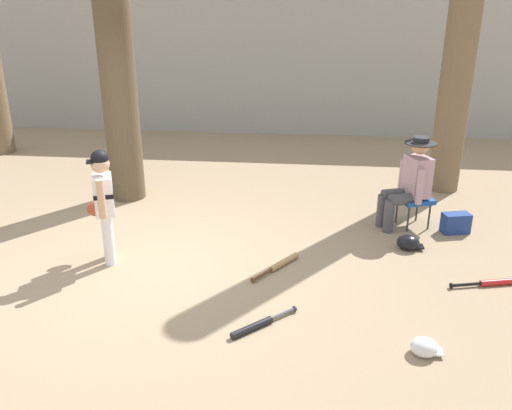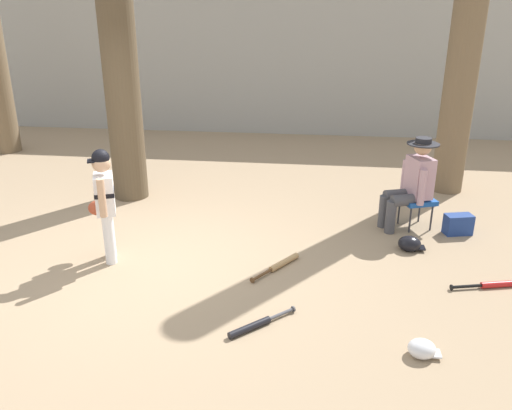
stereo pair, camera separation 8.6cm
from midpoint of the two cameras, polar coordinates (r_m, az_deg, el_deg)
name	(u,v)px [view 1 (the left image)]	position (r m, az deg, el deg)	size (l,w,h in m)	color
ground_plane	(146,269)	(5.95, -12.43, -6.84)	(60.00, 60.00, 0.00)	#9E8466
concrete_back_wall	(234,62)	(11.98, -2.67, 15.42)	(18.00, 0.36, 3.13)	#9E9E99
tree_near_player	(112,10)	(7.71, -15.89, 19.92)	(0.73, 0.73, 6.08)	brown
tree_behind_spectator	(463,30)	(8.36, 21.47, 17.39)	(0.77, 0.77, 5.60)	brown
young_ballplayer	(103,199)	(5.95, -16.80, 0.60)	(0.46, 0.56, 1.31)	white
folding_stool	(414,200)	(7.06, 16.63, 0.53)	(0.51, 0.51, 0.41)	#194C9E
seated_spectator	(410,180)	(6.92, 16.16, 2.60)	(0.68, 0.54, 1.20)	#47474C
handbag_beside_stool	(456,223)	(7.11, 20.73, -1.86)	(0.34, 0.18, 0.26)	navy
bat_red_barrel	(497,282)	(6.01, 24.50, -7.73)	(0.81, 0.26, 0.07)	red
bat_black_composite	(257,325)	(4.82, -0.40, -13.04)	(0.58, 0.55, 0.07)	black
bat_wood_tan	(281,264)	(5.84, 2.28, -6.49)	(0.49, 0.68, 0.07)	tan
batting_helmet_black	(408,243)	(6.48, 15.99, -3.99)	(0.32, 0.25, 0.18)	black
batting_helmet_white	(424,347)	(4.70, 17.46, -14.65)	(0.27, 0.21, 0.16)	silver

